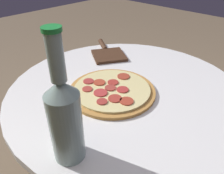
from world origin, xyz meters
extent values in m
cylinder|color=white|center=(0.00, 0.00, 0.36)|extent=(0.09, 0.09, 0.67)
cylinder|color=white|center=(0.00, 0.00, 0.71)|extent=(0.80, 0.80, 0.02)
cylinder|color=#B77F3D|center=(0.01, 0.06, 0.72)|extent=(0.29, 0.29, 0.01)
cylinder|color=beige|center=(0.01, 0.06, 0.73)|extent=(0.25, 0.25, 0.01)
cylinder|color=#A9322A|center=(0.03, 0.03, 0.74)|extent=(0.04, 0.04, 0.00)
cylinder|color=#B73735|center=(0.02, 0.10, 0.74)|extent=(0.04, 0.04, 0.00)
cylinder|color=#B33230|center=(-0.02, 0.04, 0.74)|extent=(0.04, 0.04, 0.00)
cylinder|color=#A4342D|center=(-0.02, 0.13, 0.74)|extent=(0.03, 0.03, 0.00)
cylinder|color=#B03F29|center=(0.07, 0.06, 0.74)|extent=(0.04, 0.04, 0.00)
cylinder|color=#A83431|center=(0.10, 0.08, 0.74)|extent=(0.04, 0.04, 0.00)
cylinder|color=#A93930|center=(0.07, 0.12, 0.74)|extent=(0.03, 0.03, 0.00)
cylinder|color=#A9372C|center=(-0.03, 0.09, 0.74)|extent=(0.04, 0.04, 0.00)
cylinder|color=#A53C32|center=(0.02, 0.06, 0.74)|extent=(0.04, 0.04, 0.00)
cylinder|color=#A13A28|center=(0.04, -0.03, 0.74)|extent=(0.04, 0.04, 0.00)
cylinder|color=#AA3B27|center=(-0.07, 0.08, 0.74)|extent=(0.04, 0.04, 0.00)
cylinder|color=gray|center=(-0.09, 0.31, 0.80)|extent=(0.07, 0.07, 0.17)
cone|color=gray|center=(-0.09, 0.31, 0.90)|extent=(0.07, 0.07, 0.03)
cylinder|color=gray|center=(-0.09, 0.31, 0.96)|extent=(0.03, 0.03, 0.09)
cylinder|color=#1E8438|center=(-0.09, 0.31, 1.01)|extent=(0.03, 0.03, 0.01)
cube|color=#422819|center=(0.22, -0.14, 0.72)|extent=(0.19, 0.19, 0.01)
cylinder|color=#422819|center=(0.32, -0.20, 0.72)|extent=(0.11, 0.08, 0.02)
camera|label=1|loc=(-0.40, 0.49, 1.12)|focal=35.00mm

